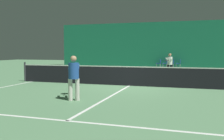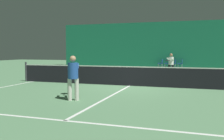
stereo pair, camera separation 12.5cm
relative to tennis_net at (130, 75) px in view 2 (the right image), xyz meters
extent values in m
plane|color=#56845B|center=(0.00, 0.00, -0.51)|extent=(60.00, 60.00, 0.00)
cube|color=#196B4C|center=(0.00, 14.85, 1.85)|extent=(23.00, 0.12, 4.72)
cube|color=white|center=(0.00, 11.90, -0.51)|extent=(11.00, 0.10, 0.00)
cube|color=white|center=(0.00, 6.40, -0.51)|extent=(8.25, 0.10, 0.00)
cube|color=white|center=(0.00, -6.40, -0.51)|extent=(8.25, 0.10, 0.00)
cube|color=white|center=(-5.50, 0.00, -0.51)|extent=(0.10, 23.80, 0.00)
cube|color=white|center=(0.00, 0.00, -0.51)|extent=(0.10, 12.80, 0.00)
cube|color=black|center=(0.00, 0.00, -0.04)|extent=(11.90, 0.02, 0.95)
cube|color=white|center=(0.00, 0.00, 0.41)|extent=(11.90, 0.02, 0.05)
cylinder|color=#333338|center=(-5.95, 0.00, 0.02)|extent=(0.10, 0.10, 1.07)
cylinder|color=beige|center=(-1.06, -4.14, -0.14)|extent=(0.19, 0.19, 0.75)
cylinder|color=beige|center=(-0.84, -4.04, -0.14)|extent=(0.19, 0.19, 0.75)
cylinder|color=#234C99|center=(-0.95, -4.09, 0.51)|extent=(0.46, 0.46, 0.54)
sphere|color=tan|center=(-0.95, -4.09, 0.91)|extent=(0.21, 0.21, 0.21)
cylinder|color=#234C99|center=(-1.17, -3.92, 0.63)|extent=(0.29, 0.51, 0.22)
cylinder|color=#234C99|center=(-0.92, -3.81, 0.63)|extent=(0.29, 0.51, 0.22)
cylinder|color=black|center=(-1.20, -3.50, 0.56)|extent=(0.15, 0.29, 0.03)
torus|color=black|center=(-1.32, -3.22, 0.56)|extent=(0.43, 0.43, 0.03)
cylinder|color=silver|center=(-1.32, -3.22, 0.56)|extent=(0.36, 0.36, 0.00)
cylinder|color=black|center=(1.56, 5.88, -0.14)|extent=(0.16, 0.16, 0.74)
cylinder|color=black|center=(1.33, 5.92, -0.14)|extent=(0.16, 0.16, 0.74)
cylinder|color=white|center=(1.44, 5.90, 0.50)|extent=(0.40, 0.40, 0.54)
sphere|color=#936B4C|center=(1.44, 5.90, 0.91)|extent=(0.21, 0.21, 0.21)
cylinder|color=white|center=(1.54, 5.64, 0.62)|extent=(0.16, 0.52, 0.22)
cylinder|color=white|center=(1.27, 5.68, 0.62)|extent=(0.16, 0.52, 0.22)
cylinder|color=black|center=(1.35, 5.27, 0.56)|extent=(0.07, 0.31, 0.03)
torus|color=black|center=(1.30, 4.97, 0.56)|extent=(0.38, 0.38, 0.03)
cylinder|color=silver|center=(1.30, 4.97, 0.56)|extent=(0.31, 0.31, 0.00)
cylinder|color=#99999E|center=(-0.55, 14.49, -0.32)|extent=(0.03, 0.03, 0.39)
cylinder|color=#99999E|center=(-0.55, 14.11, -0.32)|extent=(0.03, 0.03, 0.39)
cylinder|color=#99999E|center=(-0.17, 14.49, -0.32)|extent=(0.03, 0.03, 0.39)
cylinder|color=#99999E|center=(-0.17, 14.11, -0.32)|extent=(0.03, 0.03, 0.39)
cube|color=navy|center=(-0.36, 14.30, -0.10)|extent=(0.44, 0.44, 0.05)
cube|color=navy|center=(-0.16, 14.30, 0.13)|extent=(0.04, 0.44, 0.40)
cylinder|color=#99999E|center=(0.11, 14.49, -0.32)|extent=(0.03, 0.03, 0.39)
cylinder|color=#99999E|center=(0.11, 14.11, -0.32)|extent=(0.03, 0.03, 0.39)
cylinder|color=#99999E|center=(0.49, 14.49, -0.32)|extent=(0.03, 0.03, 0.39)
cylinder|color=#99999E|center=(0.49, 14.11, -0.32)|extent=(0.03, 0.03, 0.39)
cube|color=navy|center=(0.30, 14.30, -0.10)|extent=(0.44, 0.44, 0.05)
cube|color=navy|center=(0.50, 14.30, 0.13)|extent=(0.04, 0.44, 0.40)
cylinder|color=#99999E|center=(0.77, 14.49, -0.32)|extent=(0.03, 0.03, 0.39)
cylinder|color=#99999E|center=(0.77, 14.11, -0.32)|extent=(0.03, 0.03, 0.39)
cylinder|color=#99999E|center=(1.15, 14.49, -0.32)|extent=(0.03, 0.03, 0.39)
cylinder|color=#99999E|center=(1.15, 14.11, -0.32)|extent=(0.03, 0.03, 0.39)
cube|color=navy|center=(0.96, 14.30, -0.10)|extent=(0.44, 0.44, 0.05)
cube|color=navy|center=(1.16, 14.30, 0.13)|extent=(0.04, 0.44, 0.40)
cylinder|color=#99999E|center=(1.43, 14.49, -0.32)|extent=(0.03, 0.03, 0.39)
cylinder|color=#99999E|center=(1.43, 14.11, -0.32)|extent=(0.03, 0.03, 0.39)
cylinder|color=#99999E|center=(1.81, 14.49, -0.32)|extent=(0.03, 0.03, 0.39)
cylinder|color=#99999E|center=(1.81, 14.11, -0.32)|extent=(0.03, 0.03, 0.39)
cube|color=navy|center=(1.62, 14.30, -0.10)|extent=(0.44, 0.44, 0.05)
cube|color=navy|center=(1.82, 14.30, 0.13)|extent=(0.04, 0.44, 0.40)
camera|label=1|loc=(2.81, -11.69, 1.17)|focal=40.00mm
camera|label=2|loc=(2.93, -11.65, 1.17)|focal=40.00mm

